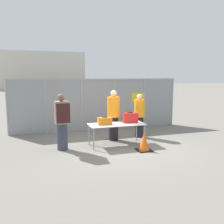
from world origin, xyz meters
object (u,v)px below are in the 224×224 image
Objects in this scene: traveler_hooded at (62,120)px; security_worker_far at (139,115)px; security_worker_near at (114,115)px; utility_trailer at (95,112)px; suitcase_orange at (105,121)px; inspection_table at (117,125)px; traffic_cone at (144,142)px; suitcase_red at (130,118)px.

traveler_hooded is 3.13m from security_worker_far.
utility_trailer is at bearing -87.48° from security_worker_near.
security_worker_near reaches higher than suitcase_orange.
utility_trailer is at bearing 84.41° from inspection_table.
traveler_hooded is 0.44× the size of utility_trailer.
traffic_cone is at bearing 82.94° from security_worker_far.
inspection_table is 3.30× the size of traffic_cone.
suitcase_red is 0.29× the size of security_worker_near.
suitcase_orange is 1.40m from traveler_hooded.
suitcase_orange is 0.26× the size of traveler_hooded.
suitcase_orange is at bearing -177.04° from suitcase_red.
security_worker_far reaches higher than inspection_table.
security_worker_near is at bearing 7.12° from traveler_hooded.
security_worker_far is (3.01, 0.84, -0.13)m from traveler_hooded.
suitcase_orange is at bearing 140.47° from traffic_cone.
utility_trailer is at bearing 52.88° from traveler_hooded.
utility_trailer is (2.30, 5.04, -0.58)m from traveler_hooded.
traffic_cone is (1.03, -0.85, -0.59)m from suitcase_orange.
inspection_table is at bearing -176.36° from suitcase_red.
utility_trailer is (-0.02, 4.97, -0.51)m from suitcase_red.
security_worker_far reaches higher than utility_trailer.
inspection_table is at bearing 46.11° from security_worker_far.
security_worker_near is (-0.40, 0.62, 0.03)m from suitcase_red.
traveler_hooded reaches higher than suitcase_red.
inspection_table reaches higher than utility_trailer.
inspection_table is 1.14m from traffic_cone.
traveler_hooded is at bearing -179.29° from suitcase_orange.
security_worker_far is (0.69, 0.77, -0.05)m from suitcase_red.
traveler_hooded is 2.66m from traffic_cone.
suitcase_orange is at bearing -177.87° from inspection_table.
traveler_hooded is at bearing 27.21° from security_worker_near.
suitcase_orange is 0.28× the size of security_worker_far.
traveler_hooded is (-1.81, -0.03, 0.30)m from inspection_table.
inspection_table is at bearing 2.13° from suitcase_orange.
suitcase_orange is at bearing -11.85° from traveler_hooded.
inspection_table is at bearing 125.19° from traffic_cone.
suitcase_red is at bearing -10.95° from traveler_hooded.
inspection_table is 3.57× the size of suitcase_red.
security_worker_near reaches higher than inspection_table.
security_worker_near is at bearing 20.04° from security_worker_far.
security_worker_far is (1.62, 0.82, 0.00)m from suitcase_orange.
traveler_hooded reaches higher than utility_trailer.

